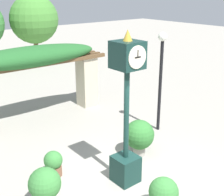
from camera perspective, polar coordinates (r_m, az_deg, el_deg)
The scene contains 8 objects.
ground_plane at distance 7.61m, azimuth 4.14°, elevation -15.38°, with size 60.00×60.00×0.00m, color gray.
pedestal_clock at distance 6.87m, azimuth 2.65°, elevation -2.76°, with size 0.58×0.62×3.56m.
pergola at distance 10.73m, azimuth -14.41°, elevation 5.65°, with size 5.58×1.21×2.56m.
potted_plant_near_left at distance 7.84m, azimuth -10.68°, elevation -11.64°, with size 0.46×0.46×0.65m.
potted_plant_near_right at distance 6.61m, azimuth 9.40°, elevation -16.88°, with size 0.60×0.60×0.80m.
potted_plant_far_left at distance 8.49m, azimuth 5.01°, elevation -6.86°, with size 0.81×0.81×1.02m.
potted_plant_far_right at distance 6.74m, azimuth -12.17°, elevation -15.46°, with size 0.68×0.68×0.93m.
lamp_post at distance 9.62m, azimuth 8.97°, elevation 5.65°, with size 0.27×0.27×3.13m.
Camera 1 is at (-4.36, -4.47, 4.34)m, focal length 50.00 mm.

